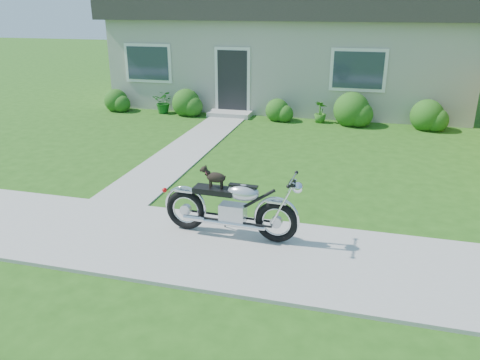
% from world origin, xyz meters
% --- Properties ---
extents(ground, '(80.00, 80.00, 0.00)m').
position_xyz_m(ground, '(0.00, 0.00, 0.00)').
color(ground, '#235114').
rests_on(ground, ground).
extents(sidewalk, '(24.00, 2.20, 0.04)m').
position_xyz_m(sidewalk, '(0.00, 0.00, 0.02)').
color(sidewalk, '#9E9B93').
rests_on(sidewalk, ground).
extents(walkway, '(1.20, 8.00, 0.03)m').
position_xyz_m(walkway, '(-1.50, 5.00, 0.01)').
color(walkway, '#9E9B93').
rests_on(walkway, ground).
extents(house, '(12.60, 7.03, 4.50)m').
position_xyz_m(house, '(-0.00, 11.99, 2.16)').
color(house, '#B8B4A6').
rests_on(house, ground).
extents(shrub_row, '(11.06, 1.09, 1.09)m').
position_xyz_m(shrub_row, '(0.46, 8.50, 0.41)').
color(shrub_row, '#235516').
rests_on(shrub_row, ground).
extents(potted_plant_left, '(0.75, 0.67, 0.77)m').
position_xyz_m(potted_plant_left, '(-3.80, 8.55, 0.39)').
color(potted_plant_left, '#175917').
rests_on(potted_plant_left, ground).
extents(potted_plant_right, '(0.50, 0.50, 0.68)m').
position_xyz_m(potted_plant_right, '(1.47, 8.55, 0.34)').
color(potted_plant_right, '#2D691C').
rests_on(potted_plant_right, ground).
extents(motorcycle_with_dog, '(2.22, 0.60, 1.11)m').
position_xyz_m(motorcycle_with_dog, '(0.94, 0.38, 0.54)').
color(motorcycle_with_dog, black).
rests_on(motorcycle_with_dog, sidewalk).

